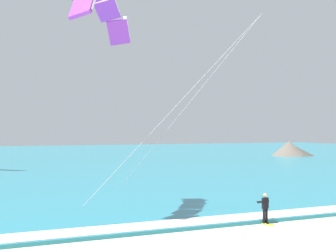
# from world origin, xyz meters

# --- Properties ---
(sea) EXTENTS (200.00, 120.00, 0.20)m
(sea) POSITION_xyz_m (0.00, 71.79, 0.10)
(sea) COLOR teal
(sea) RESTS_ON ground
(surf_foam) EXTENTS (200.00, 1.71, 0.04)m
(surf_foam) POSITION_xyz_m (0.00, 12.79, 0.22)
(surf_foam) COLOR white
(surf_foam) RESTS_ON sea
(surfboard) EXTENTS (0.65, 1.45, 0.09)m
(surfboard) POSITION_xyz_m (-0.72, 11.74, 0.03)
(surfboard) COLOR yellow
(surfboard) RESTS_ON ground
(kitesurfer) EXTENTS (0.57, 0.57, 1.69)m
(kitesurfer) POSITION_xyz_m (-0.73, 11.76, 0.94)
(kitesurfer) COLOR black
(kitesurfer) RESTS_ON ground
(kite_primary) EXTENTS (10.45, 8.00, 12.42)m
(kite_primary) POSITION_xyz_m (-8.78, 16.87, 12.49)
(kite_primary) COLOR purple
(headland_right) EXTENTS (9.30, 8.76, 3.04)m
(headland_right) POSITION_xyz_m (38.61, 59.33, 1.28)
(headland_right) COLOR #47423D
(headland_right) RESTS_ON ground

